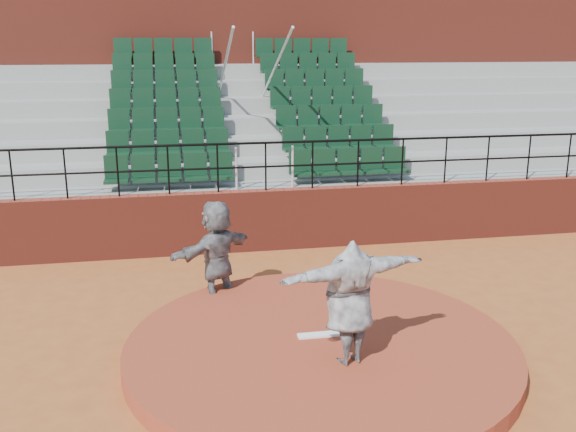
% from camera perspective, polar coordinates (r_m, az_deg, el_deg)
% --- Properties ---
extents(ground, '(90.00, 90.00, 0.00)m').
position_cam_1_polar(ground, '(9.32, 2.93, -12.36)').
color(ground, '#A15124').
rests_on(ground, ground).
extents(pitchers_mound, '(5.50, 5.50, 0.25)m').
position_cam_1_polar(pitchers_mound, '(9.26, 2.94, -11.68)').
color(pitchers_mound, '#933721').
rests_on(pitchers_mound, ground).
extents(pitching_rubber, '(0.60, 0.15, 0.03)m').
position_cam_1_polar(pitching_rubber, '(9.33, 2.73, -10.50)').
color(pitching_rubber, white).
rests_on(pitching_rubber, pitchers_mound).
extents(boundary_wall, '(24.00, 0.30, 1.30)m').
position_cam_1_polar(boundary_wall, '(13.67, -1.95, -0.33)').
color(boundary_wall, maroon).
rests_on(boundary_wall, ground).
extents(wall_railing, '(24.04, 0.05, 1.03)m').
position_cam_1_polar(wall_railing, '(13.37, -2.00, 5.37)').
color(wall_railing, black).
rests_on(wall_railing, boundary_wall).
extents(seating_deck, '(24.00, 5.97, 4.63)m').
position_cam_1_polar(seating_deck, '(17.03, -3.87, 5.44)').
color(seating_deck, gray).
rests_on(seating_deck, ground).
extents(press_box_facade, '(24.00, 3.00, 7.10)m').
position_cam_1_polar(press_box_facade, '(20.73, -5.33, 13.04)').
color(press_box_facade, maroon).
rests_on(press_box_facade, ground).
extents(pitcher, '(2.13, 1.06, 1.67)m').
position_cam_1_polar(pitcher, '(8.33, 5.51, -7.62)').
color(pitcher, black).
rests_on(pitcher, pitchers_mound).
extents(fielder, '(1.65, 1.45, 1.80)m').
position_cam_1_polar(fielder, '(10.81, -6.35, -3.27)').
color(fielder, black).
rests_on(fielder, ground).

